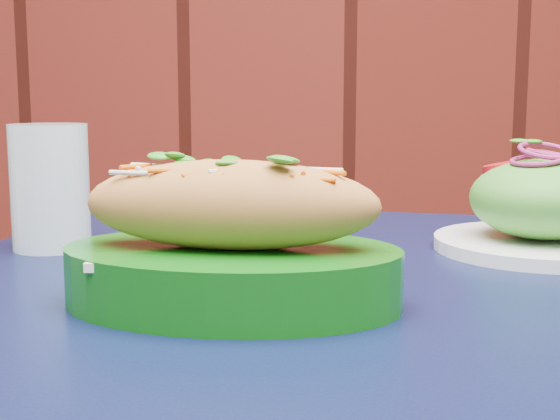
{
  "coord_description": "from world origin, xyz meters",
  "views": [
    {
      "loc": [
        -0.02,
        1.1,
        0.9
      ],
      "look_at": [
        -0.07,
        1.68,
        0.81
      ],
      "focal_mm": 50.0,
      "sensor_mm": 36.0,
      "label": 1
    }
  ],
  "objects": [
    {
      "name": "cafe_table",
      "position": [
        0.01,
        1.66,
        0.66
      ],
      "size": [
        0.92,
        0.92,
        0.75
      ],
      "rotation": [
        0.0,
        0.0,
        -0.17
      ],
      "color": "black",
      "rests_on": "ground"
    },
    {
      "name": "banh_mi_basket",
      "position": [
        -0.1,
        1.63,
        0.79
      ],
      "size": [
        0.25,
        0.17,
        0.11
      ],
      "rotation": [
        0.0,
        0.0,
        -0.07
      ],
      "color": "#0C5B0E",
      "rests_on": "cafe_table"
    },
    {
      "name": "salad_plate",
      "position": [
        0.17,
        1.83,
        0.79
      ],
      "size": [
        0.2,
        0.2,
        0.1
      ],
      "rotation": [
        0.0,
        0.0,
        -0.41
      ],
      "color": "white",
      "rests_on": "cafe_table"
    },
    {
      "name": "water_glass",
      "position": [
        -0.29,
        1.81,
        0.81
      ],
      "size": [
        0.07,
        0.07,
        0.12
      ],
      "primitive_type": "cylinder",
      "color": "silver",
      "rests_on": "cafe_table"
    }
  ]
}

